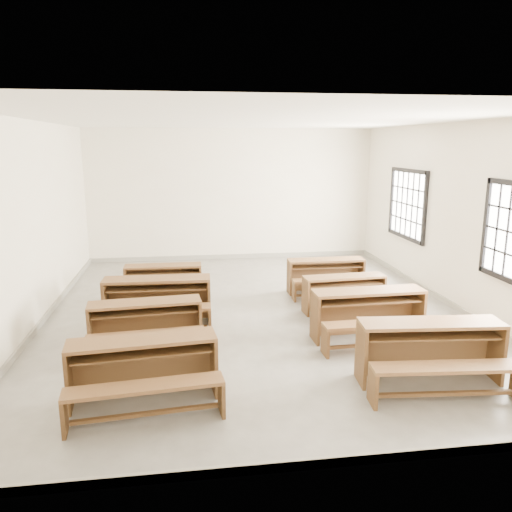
{
  "coord_description": "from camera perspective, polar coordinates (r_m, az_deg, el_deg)",
  "views": [
    {
      "loc": [
        -1.14,
        -8.05,
        2.83
      ],
      "look_at": [
        0.0,
        0.0,
        1.0
      ],
      "focal_mm": 35.0,
      "sensor_mm": 36.0,
      "label": 1
    }
  ],
  "objects": [
    {
      "name": "room",
      "position": [
        8.17,
        0.63,
        7.86
      ],
      "size": [
        8.5,
        8.5,
        3.2
      ],
      "color": "gray",
      "rests_on": "ground"
    },
    {
      "name": "desk_set_0",
      "position": [
        5.78,
        -12.73,
        -12.21
      ],
      "size": [
        1.7,
        1.0,
        0.73
      ],
      "rotation": [
        0.0,
        0.0,
        0.1
      ],
      "color": "brown",
      "rests_on": "ground"
    },
    {
      "name": "desk_set_1",
      "position": [
        7.17,
        -12.49,
        -7.41
      ],
      "size": [
        1.6,
        0.93,
        0.69
      ],
      "rotation": [
        0.0,
        0.0,
        0.08
      ],
      "color": "brown",
      "rests_on": "ground"
    },
    {
      "name": "desk_set_2",
      "position": [
        8.09,
        -11.21,
        -4.73
      ],
      "size": [
        1.71,
        0.93,
        0.76
      ],
      "rotation": [
        0.0,
        0.0,
        -0.03
      ],
      "color": "brown",
      "rests_on": "ground"
    },
    {
      "name": "desk_set_3",
      "position": [
        9.44,
        -10.54,
        -2.63
      ],
      "size": [
        1.42,
        0.75,
        0.64
      ],
      "rotation": [
        0.0,
        0.0,
        -0.02
      ],
      "color": "brown",
      "rests_on": "ground"
    },
    {
      "name": "desk_set_4",
      "position": [
        6.4,
        19.41,
        -9.94
      ],
      "size": [
        1.77,
        1.03,
        0.77
      ],
      "rotation": [
        0.0,
        0.0,
        -0.09
      ],
      "color": "brown",
      "rests_on": "ground"
    },
    {
      "name": "desk_set_5",
      "position": [
        7.54,
        12.82,
        -6.18
      ],
      "size": [
        1.67,
        0.9,
        0.74
      ],
      "rotation": [
        0.0,
        0.0,
        0.03
      ],
      "color": "brown",
      "rests_on": "ground"
    },
    {
      "name": "desk_set_6",
      "position": [
        8.67,
        10.13,
        -4.01
      ],
      "size": [
        1.46,
        0.83,
        0.63
      ],
      "rotation": [
        0.0,
        0.0,
        0.07
      ],
      "color": "brown",
      "rests_on": "ground"
    },
    {
      "name": "desk_set_7",
      "position": [
        9.73,
        8.04,
        -1.99
      ],
      "size": [
        1.48,
        0.77,
        0.66
      ],
      "rotation": [
        0.0,
        0.0,
        -0.01
      ],
      "color": "brown",
      "rests_on": "ground"
    }
  ]
}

